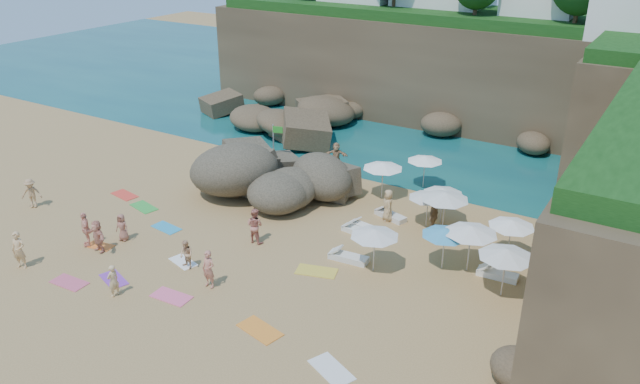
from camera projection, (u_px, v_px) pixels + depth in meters
The scene contains 48 objects.
ground at pixel (258, 238), 32.75m from camera, with size 120.00×120.00×0.00m, color tan.
seawater at pixel (458, 103), 56.06m from camera, with size 120.00×120.00×0.00m, color #0C4751.
cliff_back at pixel (465, 73), 49.58m from camera, with size 44.00×8.00×8.00m, color brown.
rock_promontory at pixel (267, 124), 50.43m from camera, with size 12.00×7.00×2.00m, color brown, non-canonical shape.
marina_masts at pixel (304, 50), 62.71m from camera, with size 3.10×0.10×6.00m.
rock_outcrop at pixel (294, 201), 37.00m from camera, with size 7.81×5.86×3.12m, color brown, non-canonical shape.
flag_pole at pixel (275, 145), 39.14m from camera, with size 0.70×0.22×3.65m.
parasol_0 at pixel (443, 191), 33.66m from camera, with size 2.20×2.20×2.08m.
parasol_1 at pixel (425, 159), 38.09m from camera, with size 2.19×2.19×2.07m.
parasol_2 at pixel (383, 165), 36.59m from camera, with size 2.39×2.39×2.26m.
parasol_3 at pixel (428, 195), 33.26m from camera, with size 2.14×2.14×2.02m.
parasol_4 at pixel (512, 223), 30.05m from camera, with size 2.26×2.26×2.14m.
parasol_5 at pixel (446, 194), 33.73m from camera, with size 2.01×2.01×1.90m.
parasol_7 at pixel (445, 196), 32.37m from camera, with size 2.54×2.54×2.40m.
parasol_8 at pixel (471, 230), 28.96m from camera, with size 2.51×2.51×2.37m.
parasol_9 at pixel (375, 233), 29.01m from camera, with size 2.33×2.33×2.20m.
parasol_10 at pixel (445, 232), 29.25m from camera, with size 2.24×2.24×2.12m.
parasol_11 at pixel (507, 253), 27.04m from camera, with size 2.48×2.48×2.35m.
lounger_0 at pixel (331, 173), 40.58m from camera, with size 1.95×0.65×0.30m, color white.
lounger_1 at pixel (357, 231), 33.22m from camera, with size 1.74×0.58×0.27m, color white.
lounger_2 at pixel (363, 227), 33.71m from camera, with size 1.61×0.54×0.25m, color white.
lounger_3 at pixel (348, 258), 30.61m from camera, with size 1.97×0.66×0.31m, color silver.
lounger_4 at pixel (390, 216), 34.86m from camera, with size 1.92×0.64×0.30m, color silver.
lounger_5 at pixel (497, 275), 29.20m from camera, with size 1.88×0.63×0.29m, color white.
towel_1 at pixel (69, 282), 28.82m from camera, with size 1.76×0.88×0.03m, color #D3526C.
towel_2 at pixel (100, 246), 31.99m from camera, with size 1.45×0.72×0.03m, color orange.
towel_5 at pixel (183, 262), 30.53m from camera, with size 1.54×0.77×0.03m, color white.
towel_6 at pixel (114, 279), 29.07m from camera, with size 1.65×0.83×0.03m, color purple.
towel_7 at pixel (125, 195), 37.75m from camera, with size 1.76×0.88×0.03m, color red.
towel_8 at pixel (166, 228), 33.83m from camera, with size 1.68×0.84×0.03m, color #2596C6.
towel_9 at pixel (171, 297), 27.77m from camera, with size 1.82×0.91×0.03m, color #F45E87.
towel_10 at pixel (260, 330), 25.55m from camera, with size 1.94×0.97×0.03m, color orange.
towel_11 at pixel (144, 207), 36.20m from camera, with size 1.79×0.90×0.03m, color green.
towel_12 at pixel (317, 271), 29.72m from camera, with size 1.94×0.97×0.03m, color gold.
towel_13 at pixel (332, 370), 23.32m from camera, with size 1.89×0.95×0.03m, color white.
person_stand_0 at pixel (19, 250), 29.69m from camera, with size 0.70×0.46×1.91m, color #DDAC74.
person_stand_1 at pixel (255, 226), 32.02m from camera, with size 0.92×0.72×1.90m, color #C57362.
person_stand_2 at pixel (321, 170), 39.39m from camera, with size 0.98×0.41×1.52m, color tan.
person_stand_3 at pixel (434, 216), 32.98m from camera, with size 1.12×0.46×1.90m, color olive.
person_stand_4 at pixel (388, 205), 34.32m from camera, with size 0.90×0.49×1.84m, color tan.
person_stand_5 at pixel (336, 155), 41.52m from camera, with size 1.62×0.46×1.74m, color tan.
person_stand_6 at pixel (113, 281), 27.56m from camera, with size 0.56×0.37×1.55m, color #E3BB81.
person_lie_0 at pixel (33, 204), 36.10m from camera, with size 1.13×1.74×0.46m, color tan.
person_lie_1 at pixel (88, 241), 31.98m from camera, with size 1.08×1.84×0.45m, color #F7A88C.
person_lie_2 at pixel (124, 237), 32.50m from camera, with size 0.71×1.45×0.39m, color #A06350.
person_lie_3 at pixel (99, 247), 31.41m from camera, with size 1.57×1.69×0.45m, color tan.
person_lie_4 at pixel (210, 283), 28.42m from camera, with size 0.66×1.82×0.44m, color tan.
person_lie_5 at pixel (187, 263), 29.89m from camera, with size 0.70×1.44×0.55m, color tan.
Camera 1 is at (17.90, -22.88, 15.66)m, focal length 35.00 mm.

